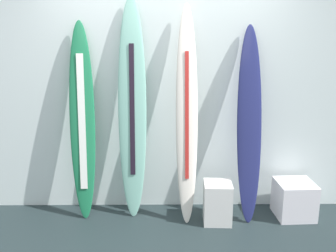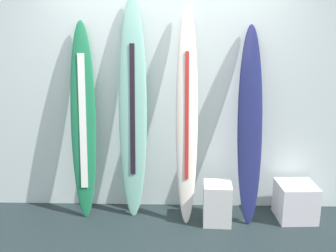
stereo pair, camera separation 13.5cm
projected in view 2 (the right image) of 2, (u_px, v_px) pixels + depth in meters
name	position (u px, v px, depth m)	size (l,w,h in m)	color
wall_back	(167.00, 80.00, 4.09)	(7.20, 0.20, 2.80)	silver
surfboard_emerald	(83.00, 121.00, 3.94)	(0.27, 0.33, 2.03)	#1C7046
surfboard_seafoam	(133.00, 112.00, 3.92)	(0.29, 0.29, 2.26)	#80BEAC
surfboard_ivory	(187.00, 116.00, 3.83)	(0.23, 0.43, 2.19)	silver
surfboard_navy	(250.00, 127.00, 3.85)	(0.25, 0.44, 1.99)	navy
display_block_left	(296.00, 201.00, 4.00)	(0.40, 0.40, 0.38)	white
display_block_center	(217.00, 203.00, 3.90)	(0.29, 0.29, 0.43)	white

